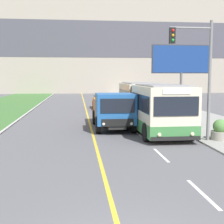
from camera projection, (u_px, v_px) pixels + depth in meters
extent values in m
cube|color=silver|center=(202.00, 194.00, 9.20)|extent=(0.12, 2.40, 0.01)
cube|color=silver|center=(161.00, 155.00, 13.74)|extent=(0.12, 2.40, 0.01)
cube|color=silver|center=(140.00, 136.00, 18.29)|extent=(0.12, 2.40, 0.01)
cube|color=silver|center=(128.00, 124.00, 22.83)|extent=(0.12, 2.40, 0.01)
cube|color=silver|center=(119.00, 116.00, 27.37)|extent=(0.12, 2.40, 0.01)
cube|color=silver|center=(113.00, 110.00, 31.91)|extent=(0.12, 2.40, 0.01)
cube|color=silver|center=(109.00, 106.00, 36.46)|extent=(0.12, 2.40, 0.01)
cube|color=#A89E8E|center=(81.00, 44.00, 66.75)|extent=(80.00, 8.00, 21.00)
cube|color=#4C4C56|center=(81.00, 39.00, 62.72)|extent=(80.00, 0.04, 7.35)
cube|color=beige|center=(162.00, 109.00, 18.03)|extent=(2.60, 5.32, 2.63)
cube|color=#3D7F42|center=(161.00, 125.00, 18.14)|extent=(2.62, 5.34, 0.70)
cube|color=black|center=(162.00, 102.00, 17.99)|extent=(2.62, 4.90, 0.92)
cube|color=gray|center=(162.00, 85.00, 17.88)|extent=(2.21, 4.79, 0.08)
cube|color=beige|center=(140.00, 101.00, 24.18)|extent=(2.60, 5.32, 2.63)
cube|color=#3D7F42|center=(140.00, 113.00, 24.29)|extent=(2.62, 5.34, 0.70)
cube|color=black|center=(140.00, 96.00, 24.13)|extent=(2.62, 4.90, 0.92)
cube|color=gray|center=(140.00, 83.00, 24.02)|extent=(2.21, 4.79, 0.08)
cube|color=#474747|center=(149.00, 104.00, 21.10)|extent=(2.39, 0.90, 2.42)
cube|color=black|center=(176.00, 106.00, 15.34)|extent=(2.29, 0.04, 0.97)
cube|color=black|center=(176.00, 139.00, 15.51)|extent=(2.55, 0.06, 0.20)
sphere|color=#F4EAB2|center=(159.00, 135.00, 15.39)|extent=(0.20, 0.20, 0.20)
sphere|color=#F4EAB2|center=(192.00, 134.00, 15.57)|extent=(0.20, 0.20, 0.20)
cube|color=white|center=(177.00, 91.00, 15.26)|extent=(1.43, 0.04, 0.28)
cylinder|color=black|center=(146.00, 132.00, 16.55)|extent=(0.28, 1.00, 1.00)
cylinder|color=black|center=(191.00, 131.00, 16.82)|extent=(0.28, 1.00, 1.00)
cylinder|color=black|center=(135.00, 123.00, 19.70)|extent=(0.28, 1.00, 1.00)
cylinder|color=black|center=(173.00, 123.00, 19.97)|extent=(0.28, 1.00, 1.00)
cylinder|color=black|center=(123.00, 114.00, 24.69)|extent=(0.28, 1.00, 1.00)
cylinder|color=black|center=(154.00, 114.00, 24.96)|extent=(0.28, 1.00, 1.00)
cube|color=black|center=(112.00, 121.00, 21.30)|extent=(1.06, 6.21, 0.20)
cube|color=#235BA3|center=(115.00, 109.00, 19.21)|extent=(2.36, 2.21, 1.86)
cube|color=black|center=(118.00, 106.00, 18.07)|extent=(2.00, 0.04, 0.84)
cube|color=black|center=(118.00, 123.00, 18.17)|extent=(1.88, 0.06, 0.44)
sphere|color=silver|center=(104.00, 124.00, 18.08)|extent=(0.18, 0.18, 0.18)
sphere|color=silver|center=(132.00, 124.00, 18.26)|extent=(0.18, 0.18, 0.18)
cube|color=orange|center=(110.00, 116.00, 22.50)|extent=(2.24, 3.75, 0.12)
cube|color=orange|center=(95.00, 108.00, 22.32)|extent=(0.12, 3.75, 1.31)
cube|color=orange|center=(124.00, 108.00, 22.55)|extent=(0.12, 3.75, 1.31)
cube|color=orange|center=(113.00, 111.00, 20.64)|extent=(2.24, 0.12, 1.31)
cube|color=orange|center=(107.00, 106.00, 24.22)|extent=(2.24, 0.12, 1.31)
cube|color=orange|center=(113.00, 99.00, 20.55)|extent=(2.24, 0.12, 0.24)
cylinder|color=black|center=(98.00, 125.00, 18.98)|extent=(0.30, 1.04, 1.04)
cylinder|color=black|center=(133.00, 124.00, 19.22)|extent=(0.30, 1.04, 1.04)
cylinder|color=black|center=(95.00, 117.00, 22.58)|extent=(0.30, 1.04, 1.04)
cylinder|color=black|center=(124.00, 117.00, 22.81)|extent=(0.30, 1.04, 1.04)
cube|color=maroon|center=(101.00, 104.00, 33.87)|extent=(1.80, 4.30, 0.61)
cube|color=black|center=(101.00, 98.00, 33.91)|extent=(1.53, 2.37, 0.65)
cylinder|color=black|center=(95.00, 107.00, 32.53)|extent=(0.18, 0.62, 0.62)
cylinder|color=black|center=(110.00, 107.00, 32.71)|extent=(0.18, 0.62, 0.62)
cylinder|color=black|center=(93.00, 105.00, 35.08)|extent=(0.18, 0.62, 0.62)
cylinder|color=black|center=(108.00, 104.00, 35.26)|extent=(0.18, 0.62, 0.62)
cylinder|color=slate|center=(210.00, 82.00, 16.28)|extent=(0.16, 0.16, 6.31)
cylinder|color=slate|center=(191.00, 28.00, 15.84)|extent=(2.20, 0.10, 0.10)
cube|color=black|center=(172.00, 36.00, 15.78)|extent=(0.28, 0.24, 0.80)
sphere|color=red|center=(173.00, 30.00, 15.63)|extent=(0.14, 0.14, 0.14)
sphere|color=orange|center=(173.00, 35.00, 15.66)|extent=(0.14, 0.14, 0.14)
sphere|color=green|center=(173.00, 40.00, 15.68)|extent=(0.14, 0.14, 0.14)
cylinder|color=#59595B|center=(181.00, 92.00, 31.33)|extent=(0.24, 0.24, 3.85)
cube|color=#333333|center=(182.00, 59.00, 30.96)|extent=(6.05, 0.20, 2.81)
cube|color=navy|center=(182.00, 59.00, 30.85)|extent=(5.89, 0.02, 2.65)
cylinder|color=gray|center=(220.00, 136.00, 16.66)|extent=(0.96, 0.96, 0.45)
sphere|color=#518442|center=(220.00, 126.00, 16.61)|extent=(0.77, 0.77, 0.77)
cylinder|color=gray|center=(194.00, 125.00, 20.43)|extent=(0.90, 0.90, 0.43)
sphere|color=#518442|center=(195.00, 118.00, 20.37)|extent=(0.72, 0.72, 0.72)
cylinder|color=gray|center=(175.00, 117.00, 24.18)|extent=(1.02, 1.02, 0.44)
sphere|color=#518442|center=(176.00, 111.00, 24.12)|extent=(0.81, 0.81, 0.81)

